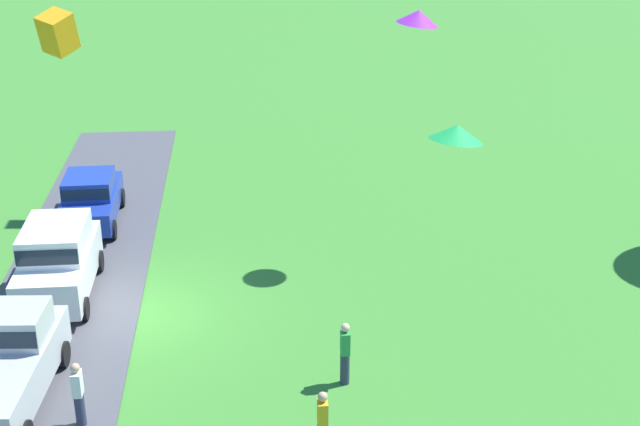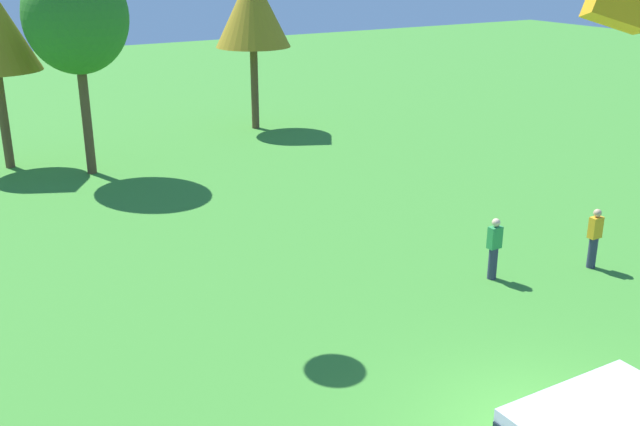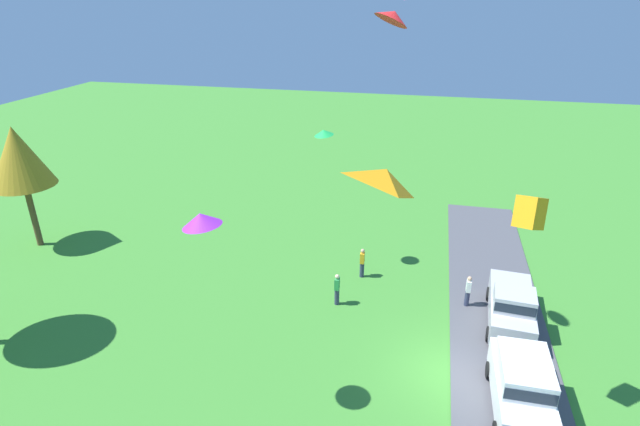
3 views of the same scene
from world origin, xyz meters
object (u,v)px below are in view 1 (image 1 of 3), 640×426
object	(u,v)px
kite_delta_topmost	(418,17)
person_on_lawn	(345,353)
car_pickup_by_flagpole	(6,362)
person_beside_suv	(323,425)
kite_box_near_flag	(58,32)
car_sedan_near_entrance	(91,198)
kite_delta_mid_center	(457,133)
car_suv_mid_row	(58,258)
person_watching_sky	(78,395)

from	to	relation	value
kite_delta_topmost	person_on_lawn	bearing A→B (deg)	-21.69
car_pickup_by_flagpole	kite_delta_topmost	world-z (taller)	kite_delta_topmost
person_beside_suv	person_on_lawn	xyz separation A→B (m)	(-2.89, 0.83, 0.00)
car_pickup_by_flagpole	person_beside_suv	size ratio (longest dim) A/B	3.00
kite_box_near_flag	car_sedan_near_entrance	bearing A→B (deg)	-173.46
kite_box_near_flag	person_on_lawn	bearing A→B (deg)	54.43
car_sedan_near_entrance	person_beside_suv	bearing A→B (deg)	26.98
car_pickup_by_flagpole	kite_delta_mid_center	bearing A→B (deg)	69.24
person_on_lawn	kite_delta_topmost	bearing A→B (deg)	158.31
car_suv_mid_row	kite_delta_mid_center	world-z (taller)	kite_delta_mid_center
car_pickup_by_flagpole	car_suv_mid_row	bearing A→B (deg)	177.14
kite_box_near_flag	kite_delta_mid_center	bearing A→B (deg)	44.37
person_beside_suv	kite_delta_topmost	size ratio (longest dim) A/B	1.32
person_watching_sky	kite_box_near_flag	world-z (taller)	kite_box_near_flag
car_sedan_near_entrance	kite_delta_mid_center	distance (m)	18.57
person_watching_sky	car_pickup_by_flagpole	bearing A→B (deg)	-122.35
person_watching_sky	kite_delta_mid_center	distance (m)	10.75
car_suv_mid_row	person_beside_suv	size ratio (longest dim) A/B	2.69
kite_delta_topmost	car_suv_mid_row	bearing A→B (deg)	-78.54
person_on_lawn	kite_delta_mid_center	distance (m)	7.99
car_pickup_by_flagpole	car_sedan_near_entrance	bearing A→B (deg)	177.88
car_suv_mid_row	kite_box_near_flag	size ratio (longest dim) A/B	4.53
car_sedan_near_entrance	person_on_lawn	xyz separation A→B (m)	(10.81, 7.80, -0.16)
car_suv_mid_row	person_beside_suv	world-z (taller)	car_suv_mid_row
person_beside_suv	kite_delta_topmost	bearing A→B (deg)	159.86
car_sedan_near_entrance	kite_delta_mid_center	size ratio (longest dim) A/B	4.42
kite_delta_topmost	kite_delta_mid_center	bearing A→B (deg)	-7.39
car_sedan_near_entrance	kite_box_near_flag	bearing A→B (deg)	6.54
person_beside_suv	person_on_lawn	world-z (taller)	same
car_sedan_near_entrance	person_watching_sky	size ratio (longest dim) A/B	2.59
person_beside_suv	kite_box_near_flag	world-z (taller)	kite_box_near_flag
person_watching_sky	kite_delta_topmost	distance (m)	14.58
person_watching_sky	car_sedan_near_entrance	bearing A→B (deg)	-173.05
car_suv_mid_row	kite_box_near_flag	distance (m)	6.73
person_on_lawn	car_pickup_by_flagpole	bearing A→B (deg)	-89.49
person_beside_suv	person_on_lawn	distance (m)	3.01
person_watching_sky	kite_delta_mid_center	bearing A→B (deg)	72.33
car_suv_mid_row	car_sedan_near_entrance	bearing A→B (deg)	178.60
kite_box_near_flag	car_pickup_by_flagpole	bearing A→B (deg)	-11.52
car_sedan_near_entrance	kite_delta_topmost	world-z (taller)	kite_delta_topmost
car_sedan_near_entrance	person_watching_sky	bearing A→B (deg)	6.95
car_pickup_by_flagpole	person_on_lawn	bearing A→B (deg)	90.51
car_suv_mid_row	kite_delta_mid_center	size ratio (longest dim) A/B	4.59
person_watching_sky	kite_delta_topmost	size ratio (longest dim) A/B	1.32
car_suv_mid_row	car_pickup_by_flagpole	bearing A→B (deg)	-2.86
person_watching_sky	kite_box_near_flag	xyz separation A→B (m)	(-6.37, -0.82, 7.10)
car_suv_mid_row	person_watching_sky	size ratio (longest dim) A/B	2.69
kite_delta_mid_center	car_suv_mid_row	bearing A→B (deg)	-133.86
person_on_lawn	kite_delta_mid_center	world-z (taller)	kite_delta_mid_center
person_watching_sky	person_beside_suv	bearing A→B (deg)	73.49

